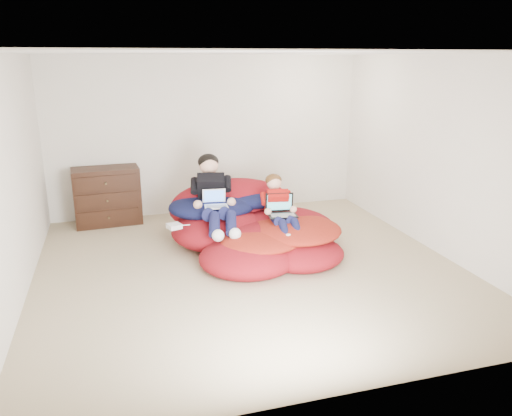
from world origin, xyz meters
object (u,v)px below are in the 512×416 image
(dresser, at_px, (107,196))
(laptop_white, at_px, (215,202))
(older_boy, at_px, (214,193))
(laptop_black, at_px, (281,209))
(beanbag_pile, at_px, (252,228))
(younger_boy, at_px, (280,205))

(dresser, relative_size, laptop_white, 3.08)
(dresser, relative_size, older_boy, 0.79)
(older_boy, distance_m, laptop_black, 0.92)
(older_boy, height_order, laptop_white, older_boy)
(beanbag_pile, bearing_deg, dresser, 140.05)
(laptop_white, bearing_deg, beanbag_pile, -10.45)
(beanbag_pile, height_order, younger_boy, younger_boy)
(dresser, height_order, beanbag_pile, dresser)
(dresser, bearing_deg, younger_boy, -38.67)
(younger_boy, xyz_separation_m, laptop_white, (-0.80, 0.27, 0.03))
(beanbag_pile, bearing_deg, younger_boy, -30.24)
(beanbag_pile, relative_size, older_boy, 1.80)
(dresser, bearing_deg, laptop_black, -39.69)
(beanbag_pile, xyz_separation_m, laptop_white, (-0.48, 0.09, 0.37))
(older_boy, height_order, younger_boy, older_boy)
(younger_boy, height_order, laptop_white, younger_boy)
(laptop_black, bearing_deg, younger_boy, 90.00)
(older_boy, relative_size, laptop_black, 3.22)
(beanbag_pile, distance_m, older_boy, 0.69)
(older_boy, relative_size, younger_boy, 1.26)
(laptop_black, bearing_deg, beanbag_pile, 141.85)
(younger_boy, distance_m, laptop_black, 0.08)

